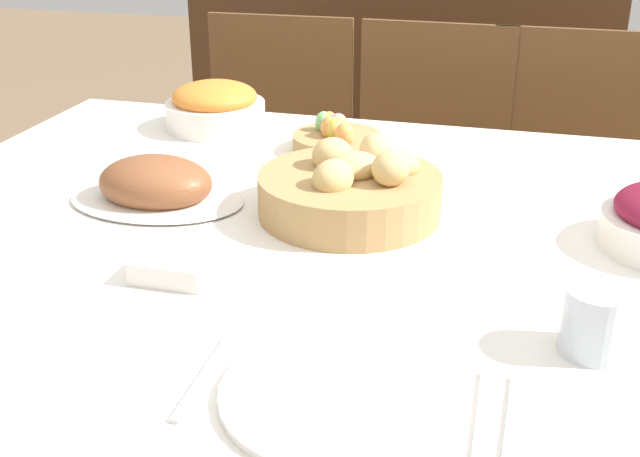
{
  "coord_description": "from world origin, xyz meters",
  "views": [
    {
      "loc": [
        0.28,
        -1.11,
        1.28
      ],
      "look_at": [
        0.01,
        -0.09,
        0.8
      ],
      "focal_mm": 45.0,
      "sensor_mm": 36.0,
      "label": 1
    }
  ],
  "objects_px": {
    "chair_far_left": "(271,171)",
    "spoon": "(510,424)",
    "dinner_plate": "(337,395)",
    "butter_dish": "(172,269)",
    "bread_basket": "(352,189)",
    "ham_platter": "(156,186)",
    "sideboard": "(400,99)",
    "carrot_bowl": "(215,107)",
    "drinking_cup": "(596,321)",
    "knife": "(480,420)",
    "chair_far_center": "(424,185)",
    "fork": "(204,375)",
    "chair_far_right": "(559,198)",
    "egg_basket": "(336,138)"
  },
  "relations": [
    {
      "from": "chair_far_left",
      "to": "sideboard",
      "type": "height_order",
      "value": "sideboard"
    },
    {
      "from": "carrot_bowl",
      "to": "fork",
      "type": "xyz_separation_m",
      "value": [
        0.33,
        -0.88,
        -0.04
      ]
    },
    {
      "from": "chair_far_right",
      "to": "sideboard",
      "type": "height_order",
      "value": "sideboard"
    },
    {
      "from": "carrot_bowl",
      "to": "chair_far_left",
      "type": "bearing_deg",
      "value": 95.0
    },
    {
      "from": "ham_platter",
      "to": "butter_dish",
      "type": "relative_size",
      "value": 2.9
    },
    {
      "from": "chair_far_left",
      "to": "spoon",
      "type": "xyz_separation_m",
      "value": [
        0.71,
        -1.37,
        0.28
      ]
    },
    {
      "from": "sideboard",
      "to": "knife",
      "type": "height_order",
      "value": "sideboard"
    },
    {
      "from": "knife",
      "to": "butter_dish",
      "type": "relative_size",
      "value": 1.63
    },
    {
      "from": "bread_basket",
      "to": "ham_platter",
      "type": "distance_m",
      "value": 0.33
    },
    {
      "from": "chair_far_center",
      "to": "spoon",
      "type": "xyz_separation_m",
      "value": [
        0.27,
        -1.37,
        0.28
      ]
    },
    {
      "from": "spoon",
      "to": "sideboard",
      "type": "bearing_deg",
      "value": 103.13
    },
    {
      "from": "egg_basket",
      "to": "dinner_plate",
      "type": "xyz_separation_m",
      "value": [
        0.19,
        -0.79,
        -0.02
      ]
    },
    {
      "from": "chair_far_right",
      "to": "dinner_plate",
      "type": "relative_size",
      "value": 3.6
    },
    {
      "from": "sideboard",
      "to": "knife",
      "type": "xyz_separation_m",
      "value": [
        0.47,
        -2.31,
        0.3
      ]
    },
    {
      "from": "chair_far_left",
      "to": "sideboard",
      "type": "bearing_deg",
      "value": 75.58
    },
    {
      "from": "dinner_plate",
      "to": "fork",
      "type": "xyz_separation_m",
      "value": [
        -0.15,
        0.0,
        -0.0
      ]
    },
    {
      "from": "carrot_bowl",
      "to": "drinking_cup",
      "type": "bearing_deg",
      "value": -43.45
    },
    {
      "from": "spoon",
      "to": "bread_basket",
      "type": "bearing_deg",
      "value": 120.54
    },
    {
      "from": "bread_basket",
      "to": "chair_far_center",
      "type": "bearing_deg",
      "value": 89.47
    },
    {
      "from": "chair_far_right",
      "to": "chair_far_center",
      "type": "height_order",
      "value": "same"
    },
    {
      "from": "egg_basket",
      "to": "chair_far_left",
      "type": "bearing_deg",
      "value": 119.91
    },
    {
      "from": "bread_basket",
      "to": "dinner_plate",
      "type": "distance_m",
      "value": 0.5
    },
    {
      "from": "dinner_plate",
      "to": "butter_dish",
      "type": "xyz_separation_m",
      "value": [
        -0.28,
        0.2,
        0.01
      ]
    },
    {
      "from": "knife",
      "to": "sideboard",
      "type": "bearing_deg",
      "value": 100.32
    },
    {
      "from": "chair_far_right",
      "to": "bread_basket",
      "type": "height_order",
      "value": "chair_far_right"
    },
    {
      "from": "chair_far_right",
      "to": "ham_platter",
      "type": "relative_size",
      "value": 3.0
    },
    {
      "from": "bread_basket",
      "to": "ham_platter",
      "type": "bearing_deg",
      "value": -174.6
    },
    {
      "from": "knife",
      "to": "spoon",
      "type": "height_order",
      "value": "same"
    },
    {
      "from": "ham_platter",
      "to": "chair_far_left",
      "type": "bearing_deg",
      "value": 96.44
    },
    {
      "from": "chair_far_right",
      "to": "sideboard",
      "type": "distance_m",
      "value": 1.11
    },
    {
      "from": "dinner_plate",
      "to": "drinking_cup",
      "type": "xyz_separation_m",
      "value": [
        0.27,
        0.17,
        0.04
      ]
    },
    {
      "from": "chair_far_right",
      "to": "ham_platter",
      "type": "height_order",
      "value": "chair_far_right"
    },
    {
      "from": "chair_far_left",
      "to": "fork",
      "type": "relative_size",
      "value": 5.34
    },
    {
      "from": "sideboard",
      "to": "spoon",
      "type": "distance_m",
      "value": 2.39
    },
    {
      "from": "egg_basket",
      "to": "fork",
      "type": "xyz_separation_m",
      "value": [
        0.04,
        -0.79,
        -0.03
      ]
    },
    {
      "from": "dinner_plate",
      "to": "butter_dish",
      "type": "distance_m",
      "value": 0.35
    },
    {
      "from": "drinking_cup",
      "to": "butter_dish",
      "type": "relative_size",
      "value": 0.78
    },
    {
      "from": "sideboard",
      "to": "carrot_bowl",
      "type": "relative_size",
      "value": 7.13
    },
    {
      "from": "ham_platter",
      "to": "fork",
      "type": "distance_m",
      "value": 0.53
    },
    {
      "from": "chair_far_left",
      "to": "chair_far_center",
      "type": "distance_m",
      "value": 0.44
    },
    {
      "from": "bread_basket",
      "to": "carrot_bowl",
      "type": "bearing_deg",
      "value": 135.12
    },
    {
      "from": "chair_far_center",
      "to": "ham_platter",
      "type": "xyz_separation_m",
      "value": [
        -0.34,
        -0.91,
        0.31
      ]
    },
    {
      "from": "chair_far_center",
      "to": "butter_dish",
      "type": "distance_m",
      "value": 1.22
    },
    {
      "from": "chair_far_right",
      "to": "knife",
      "type": "relative_size",
      "value": 5.34
    },
    {
      "from": "bread_basket",
      "to": "fork",
      "type": "distance_m",
      "value": 0.49
    },
    {
      "from": "knife",
      "to": "butter_dish",
      "type": "height_order",
      "value": "butter_dish"
    },
    {
      "from": "chair_far_left",
      "to": "butter_dish",
      "type": "distance_m",
      "value": 1.23
    },
    {
      "from": "carrot_bowl",
      "to": "chair_far_center",
      "type": "bearing_deg",
      "value": 51.01
    },
    {
      "from": "sideboard",
      "to": "butter_dish",
      "type": "xyz_separation_m",
      "value": [
        0.03,
        -2.11,
        0.32
      ]
    },
    {
      "from": "spoon",
      "to": "butter_dish",
      "type": "distance_m",
      "value": 0.51
    }
  ]
}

